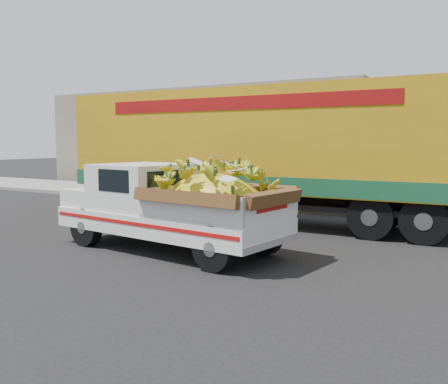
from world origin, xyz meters
The scene contains 6 objects.
ground centered at (0.00, 0.00, 0.00)m, with size 100.00×100.00×0.00m, color black.
curb centered at (0.00, 6.20, 0.07)m, with size 60.00×0.25×0.15m, color gray.
sidewalk centered at (0.00, 8.30, 0.07)m, with size 60.00×4.00×0.14m, color gray.
building_left centered at (-8.00, 14.20, 2.50)m, with size 18.00×6.00×5.00m, color gray.
pickup_truck centered at (0.49, -0.63, 0.99)m, with size 5.45×2.54×1.84m.
semi_trailer centered at (0.05, 3.75, 2.12)m, with size 12.01×2.71×3.80m.
Camera 1 is at (6.51, -9.12, 2.35)m, focal length 40.00 mm.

